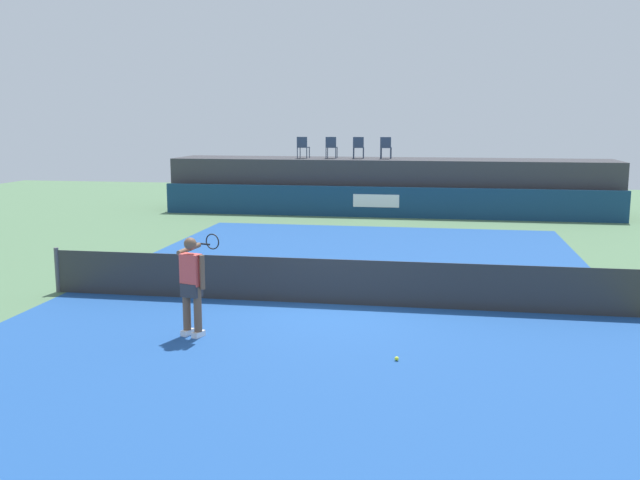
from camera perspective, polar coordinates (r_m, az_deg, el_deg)
ground_plane at (r=17.71m, az=2.59°, el=-2.72°), size 48.00×48.00×0.00m
court_inner at (r=14.82m, az=1.12°, el=-5.15°), size 12.00×22.00×0.00m
sponsor_wall at (r=27.94m, az=5.32°, el=3.04°), size 18.00×0.22×1.20m
spectator_platform at (r=29.67m, az=5.62°, el=4.38°), size 18.00×2.80×2.20m
spectator_chair_far_left at (r=29.72m, az=-1.38°, el=7.52°), size 0.48×0.48×0.89m
spectator_chair_left at (r=29.66m, az=0.91°, el=7.51°), size 0.44×0.44×0.89m
spectator_chair_center at (r=29.59m, az=3.10°, el=7.49°), size 0.47×0.47×0.89m
spectator_chair_right at (r=29.50m, az=5.30°, el=7.46°), size 0.44×0.44×0.89m
tennis_net at (r=14.71m, az=1.12°, el=-3.37°), size 12.40×0.02×0.95m
net_post_near at (r=16.78m, az=-20.32°, el=-2.27°), size 0.10×0.10×1.00m
tennis_player at (r=12.68m, az=-10.21°, el=-3.39°), size 0.56×1.24×1.77m
tennis_ball at (r=11.50m, az=6.17°, el=-9.44°), size 0.07×0.07×0.07m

